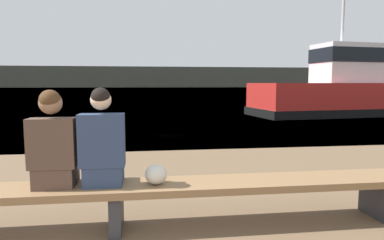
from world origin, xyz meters
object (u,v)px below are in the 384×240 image
object	(u,v)px
person_left	(53,146)
person_right	(103,145)
bench_main	(116,193)
shopping_bag	(156,174)
tugboat_red	(339,93)

from	to	relation	value
person_left	person_right	distance (m)	0.49
bench_main	shopping_bag	bearing A→B (deg)	-2.89
person_right	person_left	bearing A→B (deg)	-179.95
person_left	bench_main	bearing A→B (deg)	-1.08
person_left	person_right	world-z (taller)	person_right
bench_main	tugboat_red	distance (m)	15.66
person_right	shopping_bag	xyz separation A→B (m)	(0.55, -0.03, -0.32)
person_right	tugboat_red	distance (m)	15.72
tugboat_red	shopping_bag	bearing A→B (deg)	135.89
tugboat_red	person_right	bearing A→B (deg)	134.24
tugboat_red	person_left	bearing A→B (deg)	132.89
shopping_bag	tugboat_red	bearing A→B (deg)	52.63
person_left	shopping_bag	xyz separation A→B (m)	(1.03, -0.03, -0.32)
person_right	shopping_bag	size ratio (longest dim) A/B	4.33
shopping_bag	bench_main	bearing A→B (deg)	177.11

